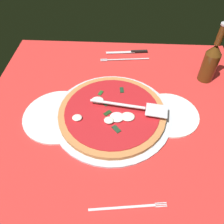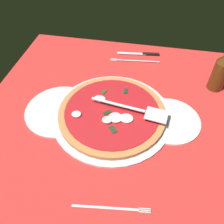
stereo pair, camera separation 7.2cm
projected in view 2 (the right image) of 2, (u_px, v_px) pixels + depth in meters
The scene contains 10 objects.
ground_plane at pixel (116, 121), 79.21cm from camera, with size 97.05×97.05×0.80cm, color red.
checker_pattern at pixel (116, 120), 78.88cm from camera, with size 97.05×97.05×0.10cm.
pizza_pan at pixel (112, 115), 79.54cm from camera, with size 40.95×40.95×1.08cm, color silver.
dinner_plate_left at pixel (61, 109), 81.34cm from camera, with size 24.29×24.29×1.00cm, color white.
dinner_plate_right at pixel (170, 120), 77.93cm from camera, with size 20.35×20.35×1.00cm, color white.
pizza at pixel (112, 112), 78.45cm from camera, with size 36.62×36.62×3.04cm.
pizza_server at pixel (133, 109), 76.13cm from camera, with size 26.18×7.12×1.00cm.
place_setting_near at pixel (103, 221), 56.45cm from camera, with size 21.74×14.80×1.40cm.
place_setting_far at pixel (139, 58), 102.81cm from camera, with size 21.79×14.14×1.40cm.
beer_bottle at pixel (222, 70), 83.11cm from camera, with size 5.79×5.79×23.81cm.
Camera 2 is at (8.16, -50.47, 60.19)cm, focal length 36.87 mm.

